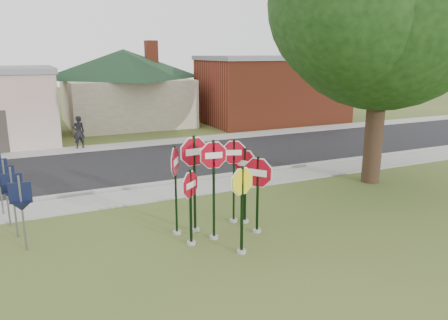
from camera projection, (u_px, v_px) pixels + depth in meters
name	position (u px, v px, depth m)	size (l,w,h in m)	color
ground	(242.00, 253.00, 11.16)	(120.00, 120.00, 0.00)	#3E5620
sidewalk_near	(174.00, 191.00, 15.99)	(60.00, 1.60, 0.06)	gray
road	(142.00, 164.00, 19.96)	(60.00, 7.00, 0.04)	black
sidewalk_far	(122.00, 146.00, 23.74)	(60.00, 1.60, 0.06)	gray
curb	(165.00, 183.00, 16.86)	(60.00, 0.20, 0.14)	gray
stop_sign_center	(214.00, 176.00, 11.58)	(1.01, 0.24, 2.86)	gray
stop_sign_yellow	(242.00, 200.00, 10.81)	(0.94, 0.25, 2.38)	gray
stop_sign_left	(191.00, 199.00, 11.34)	(0.78, 0.63, 2.15)	gray
stop_sign_right	(258.00, 184.00, 12.10)	(0.73, 0.94, 2.34)	gray
stop_sign_back_right	(234.00, 170.00, 12.82)	(0.90, 0.37, 2.63)	gray
stop_sign_back_left	(194.00, 169.00, 12.08)	(1.13, 0.24, 2.90)	gray
stop_sign_far_right	(245.00, 175.00, 12.81)	(0.49, 1.04, 2.40)	gray
stop_sign_far_left	(175.00, 177.00, 11.92)	(0.59, 0.96, 2.66)	gray
route_sign_row	(6.00, 186.00, 12.62)	(1.43, 4.63, 2.00)	#59595E
building_house	(124.00, 72.00, 30.47)	(11.60, 11.60, 6.20)	beige
building_brick	(273.00, 89.00, 31.77)	(10.20, 6.20, 4.75)	maroon
bg_tree_right	(323.00, 46.00, 41.70)	(5.60, 5.60, 8.40)	black
pedestrian	(79.00, 132.00, 22.87)	(0.62, 0.41, 1.71)	black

